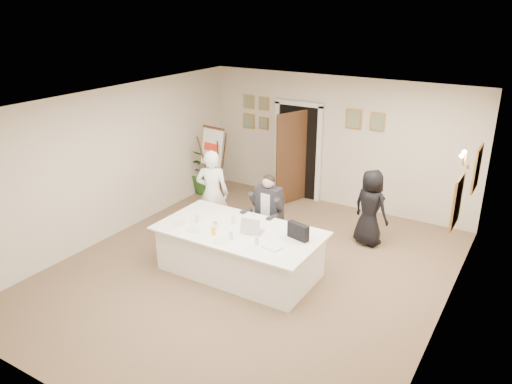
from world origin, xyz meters
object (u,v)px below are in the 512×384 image
object	(u,v)px
flip_chart	(215,167)
oj_glass	(214,231)
standing_man	(212,193)
seated_man	(267,212)
laptop_bag	(298,231)
standing_woman	(370,208)
potted_palm	(207,170)
conference_table	(239,251)
paper_stack	(272,247)
steel_jug	(215,225)
laptop	(254,224)

from	to	relation	value
flip_chart	oj_glass	bearing A→B (deg)	-54.83
standing_man	seated_man	bearing A→B (deg)	156.43
seated_man	laptop_bag	world-z (taller)	seated_man
standing_woman	laptop_bag	distance (m)	1.99
potted_palm	laptop_bag	bearing A→B (deg)	-34.59
conference_table	potted_palm	bearing A→B (deg)	134.61
potted_palm	paper_stack	size ratio (longest dim) A/B	3.78
conference_table	potted_palm	size ratio (longest dim) A/B	2.44
conference_table	standing_man	xyz separation A→B (m)	(-1.24, 0.98, 0.44)
oj_glass	flip_chart	bearing A→B (deg)	125.17
standing_woman	steel_jug	world-z (taller)	standing_woman
laptop	steel_jug	world-z (taller)	laptop
laptop	seated_man	bearing A→B (deg)	97.00
oj_glass	paper_stack	bearing A→B (deg)	5.89
flip_chart	paper_stack	size ratio (longest dim) A/B	5.67
laptop_bag	oj_glass	xyz separation A→B (m)	(-1.20, -0.57, -0.06)
standing_man	steel_jug	bearing A→B (deg)	103.55
conference_table	standing_woman	size ratio (longest dim) A/B	1.86
standing_woman	steel_jug	distance (m)	2.92
flip_chart	steel_jug	size ratio (longest dim) A/B	14.91
laptop	paper_stack	size ratio (longest dim) A/B	1.18
standing_woman	steel_jug	bearing A→B (deg)	70.40
seated_man	steel_jug	bearing A→B (deg)	-116.06
conference_table	flip_chart	xyz separation A→B (m)	(-2.25, 2.48, 0.37)
conference_table	oj_glass	distance (m)	0.63
conference_table	standing_woman	world-z (taller)	standing_woman
potted_palm	oj_glass	bearing A→B (deg)	-51.72
conference_table	flip_chart	size ratio (longest dim) A/B	1.63
laptop	standing_woman	bearing A→B (deg)	49.04
flip_chart	potted_palm	size ratio (longest dim) A/B	1.50
oj_glass	steel_jug	xyz separation A→B (m)	(-0.11, 0.20, -0.01)
flip_chart	laptop_bag	bearing A→B (deg)	-35.43
standing_woman	seated_man	bearing A→B (deg)	55.69
paper_stack	oj_glass	world-z (taller)	oj_glass
standing_man	oj_glass	distance (m)	1.67
flip_chart	standing_man	xyz separation A→B (m)	(1.01, -1.51, 0.08)
standing_man	conference_table	bearing A→B (deg)	117.46
flip_chart	oj_glass	world-z (taller)	flip_chart
potted_palm	standing_woman	bearing A→B (deg)	-7.95
laptop	paper_stack	bearing A→B (deg)	-41.81
paper_stack	seated_man	bearing A→B (deg)	122.99
standing_man	oj_glass	world-z (taller)	standing_man
standing_man	laptop	world-z (taller)	standing_man
flip_chart	standing_woman	distance (m)	3.73
seated_man	laptop_bag	size ratio (longest dim) A/B	3.85
conference_table	oj_glass	size ratio (longest dim) A/B	20.55
laptop_bag	steel_jug	distance (m)	1.36
steel_jug	flip_chart	bearing A→B (deg)	125.61
standing_man	potted_palm	xyz separation A→B (m)	(-1.42, 1.72, -0.29)
standing_woman	laptop	xyz separation A→B (m)	(-1.23, -2.05, 0.20)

